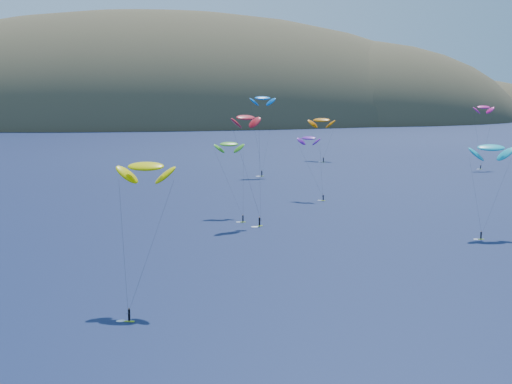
{
  "coord_description": "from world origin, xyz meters",
  "views": [
    {
      "loc": [
        -19.77,
        -59.43,
        30.44
      ],
      "look_at": [
        8.18,
        80.0,
        9.0
      ],
      "focal_mm": 50.0,
      "sensor_mm": 36.0,
      "label": 1
    }
  ],
  "objects": [
    {
      "name": "kitesurfer_11",
      "position": [
        63.63,
        220.61,
        16.21
      ],
      "size": [
        11.74,
        15.23,
        19.22
      ],
      "rotation": [
        0.0,
        0.0,
        -0.55
      ],
      "color": "#A4D517",
      "rests_on": "ground"
    },
    {
      "name": "kitesurfer_2",
      "position": [
        -15.43,
        40.78,
        19.08
      ],
      "size": [
        8.72,
        13.26,
        21.35
      ],
      "rotation": [
        0.0,
        0.0,
        -0.32
      ],
      "color": "#A4D517",
      "rests_on": "ground"
    },
    {
      "name": "kitesurfer_6",
      "position": [
        31.88,
        125.74,
        16.18
      ],
      "size": [
        6.76,
        9.51,
        17.98
      ],
      "rotation": [
        0.0,
        0.0,
        -0.61
      ],
      "color": "#A4D517",
      "rests_on": "ground"
    },
    {
      "name": "kitesurfer_8",
      "position": [
        113.04,
        180.43,
        22.34
      ],
      "size": [
        7.77,
        5.32,
        24.55
      ],
      "rotation": [
        0.0,
        0.0,
        -0.0
      ],
      "color": "#A4D517",
      "rests_on": "ground"
    },
    {
      "name": "kitesurfer_5",
      "position": [
        55.87,
        73.41,
        17.71
      ],
      "size": [
        9.83,
        8.7,
        20.19
      ],
      "rotation": [
        0.0,
        0.0,
        -0.14
      ],
      "color": "#A4D517",
      "rests_on": "ground"
    },
    {
      "name": "island",
      "position": [
        39.4,
        562.36,
        -10.74
      ],
      "size": [
        730.0,
        300.0,
        210.0
      ],
      "color": "#3D3526",
      "rests_on": "ground"
    },
    {
      "name": "kitesurfer_9",
      "position": [
        8.97,
        95.46,
        23.2
      ],
      "size": [
        8.47,
        10.26,
        25.45
      ],
      "rotation": [
        0.0,
        0.0,
        0.52
      ],
      "color": "#A4D517",
      "rests_on": "ground"
    },
    {
      "name": "kitesurfer_4",
      "position": [
        30.21,
        178.48,
        25.92
      ],
      "size": [
        8.85,
        8.4,
        28.38
      ],
      "rotation": [
        0.0,
        0.0,
        0.1
      ],
      "color": "#A4D517",
      "rests_on": "ground"
    },
    {
      "name": "kitesurfer_3",
      "position": [
        6.99,
        106.29,
        16.53
      ],
      "size": [
        6.96,
        13.72,
        18.48
      ],
      "rotation": [
        0.0,
        0.0,
        -0.06
      ],
      "color": "#A4D517",
      "rests_on": "ground"
    }
  ]
}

